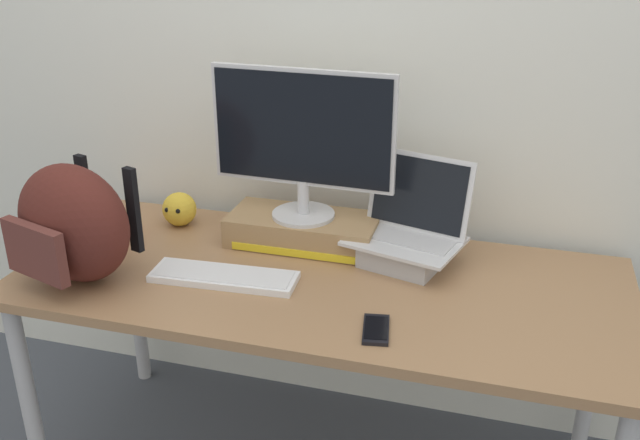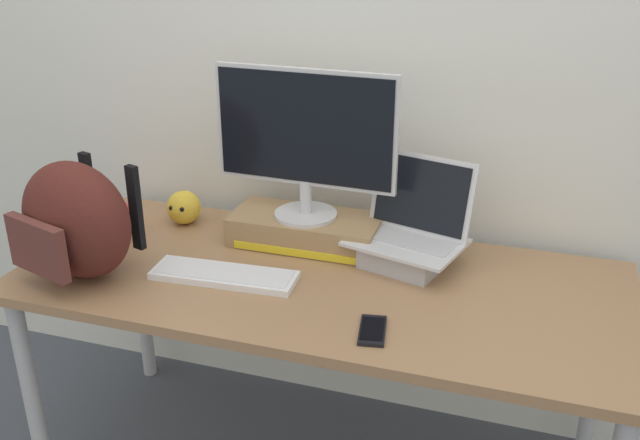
{
  "view_description": "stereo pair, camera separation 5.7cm",
  "coord_description": "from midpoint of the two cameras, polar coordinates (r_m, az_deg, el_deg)",
  "views": [
    {
      "loc": [
        0.49,
        -1.72,
        1.69
      ],
      "look_at": [
        0.0,
        0.0,
        0.91
      ],
      "focal_mm": 39.61,
      "sensor_mm": 36.0,
      "label": 1
    },
    {
      "loc": [
        0.55,
        -1.71,
        1.69
      ],
      "look_at": [
        0.0,
        0.0,
        0.91
      ],
      "focal_mm": 39.61,
      "sensor_mm": 36.0,
      "label": 2
    }
  ],
  "objects": [
    {
      "name": "back_wall",
      "position": [
        2.28,
        4.5,
        13.75
      ],
      "size": [
        7.0,
        0.1,
        2.6
      ],
      "primitive_type": "cube",
      "color": "silver",
      "rests_on": "ground"
    },
    {
      "name": "desk",
      "position": [
        2.07,
        0.8,
        -6.35
      ],
      "size": [
        1.75,
        0.75,
        0.73
      ],
      "color": "#99704C",
      "rests_on": "ground"
    },
    {
      "name": "toner_box_yellow",
      "position": [
        2.22,
        -0.41,
        -0.78
      ],
      "size": [
        0.47,
        0.22,
        0.09
      ],
      "color": "#9E7A51",
      "rests_on": "desk"
    },
    {
      "name": "desktop_monitor",
      "position": [
        2.11,
        -0.45,
        6.6
      ],
      "size": [
        0.57,
        0.2,
        0.46
      ],
      "rotation": [
        0.0,
        0.0,
        -0.04
      ],
      "color": "silver",
      "rests_on": "toner_box_yellow"
    },
    {
      "name": "open_laptop",
      "position": [
        2.11,
        7.87,
        -1.87
      ],
      "size": [
        0.37,
        0.32,
        0.31
      ],
      "rotation": [
        0.0,
        0.0,
        -0.26
      ],
      "color": "#ADADB2",
      "rests_on": "desk"
    },
    {
      "name": "external_keyboard",
      "position": [
        2.04,
        -6.95,
        -4.44
      ],
      "size": [
        0.43,
        0.15,
        0.02
      ],
      "rotation": [
        0.0,
        0.0,
        0.06
      ],
      "color": "white",
      "rests_on": "desk"
    },
    {
      "name": "messenger_backpack",
      "position": [
        2.08,
        -18.41,
        -0.06
      ],
      "size": [
        0.42,
        0.34,
        0.34
      ],
      "rotation": [
        0.0,
        0.0,
        -0.3
      ],
      "color": "#4C1E19",
      "rests_on": "desk"
    },
    {
      "name": "coffee_mug",
      "position": [
        2.38,
        -15.32,
        0.04
      ],
      "size": [
        0.12,
        0.08,
        0.09
      ],
      "color": "#B2332D",
      "rests_on": "desk"
    },
    {
      "name": "cell_phone",
      "position": [
        1.79,
        5.19,
        -8.87
      ],
      "size": [
        0.09,
        0.14,
        0.01
      ],
      "rotation": [
        0.0,
        0.0,
        0.17
      ],
      "color": "black",
      "rests_on": "desk"
    },
    {
      "name": "plush_toy",
      "position": [
        2.4,
        -10.28,
        1.01
      ],
      "size": [
        0.11,
        0.11,
        0.11
      ],
      "color": "gold",
      "rests_on": "desk"
    }
  ]
}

